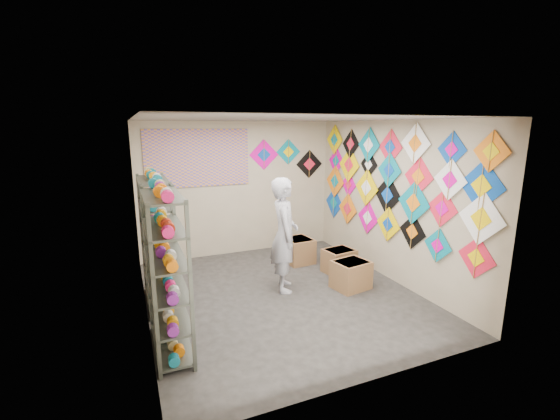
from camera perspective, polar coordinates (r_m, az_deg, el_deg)
name	(u,v)px	position (r m, az deg, el deg)	size (l,w,h in m)	color
ground	(281,294)	(6.06, 0.23, -12.74)	(4.50, 4.50, 0.00)	#292724
room_walls	(282,192)	(5.56, 0.24, 2.76)	(4.50, 4.50, 4.50)	tan
shelf_rack_front	(167,274)	(4.52, -16.82, -9.31)	(0.40, 1.10, 1.90)	#4C5147
shelf_rack_back	(157,242)	(5.75, -18.23, -4.69)	(0.40, 1.10, 1.90)	#4C5147
string_spools	(161,249)	(5.10, -17.69, -5.72)	(0.12, 2.36, 0.12)	#FF1A73
kite_wall_display	(387,185)	(6.63, 16.02, 3.75)	(0.06, 4.29, 2.04)	red
back_wall_kites	(287,157)	(7.98, 1.09, 8.02)	(1.68, 0.02, 0.86)	#E3019F
poster	(198,158)	(7.42, -12.36, 7.72)	(2.00, 0.01, 1.10)	#5D4BA3
shopkeeper	(284,235)	(5.94, 0.66, -3.81)	(0.62, 0.77, 1.84)	silver
carton_a	(351,275)	(6.31, 10.75, -9.66)	(0.55, 0.46, 0.46)	brown
carton_b	(339,261)	(6.92, 8.98, -7.67)	(0.52, 0.43, 0.43)	brown
carton_c	(298,250)	(7.34, 2.80, -6.15)	(0.50, 0.55, 0.48)	brown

